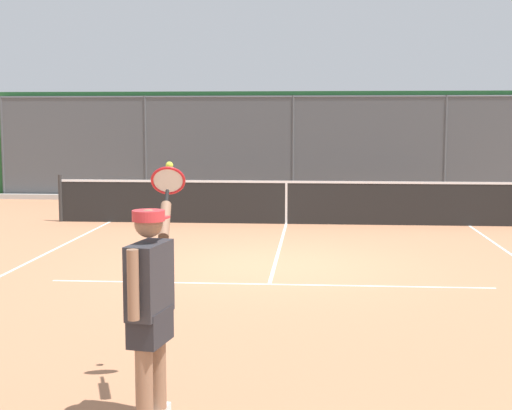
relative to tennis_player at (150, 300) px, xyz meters
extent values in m
plane|color=#B27551|center=(-0.59, -6.27, -0.96)|extent=(60.00, 60.00, 0.00)
cube|color=white|center=(-0.59, -4.89, -0.96)|extent=(6.23, 0.05, 0.01)
cube|color=white|center=(3.40, -5.45, -0.96)|extent=(0.05, 11.16, 0.01)
cube|color=white|center=(-0.59, -7.96, -0.96)|extent=(0.05, 6.14, 0.01)
cylinder|color=#474C51|center=(-4.83, -15.80, 0.53)|extent=(0.07, 0.07, 2.98)
cylinder|color=#474C51|center=(-0.59, -15.80, 0.53)|extent=(0.07, 0.07, 2.98)
cylinder|color=#474C51|center=(3.65, -15.80, 0.53)|extent=(0.07, 0.07, 2.98)
cylinder|color=#474C51|center=(7.89, -15.80, 0.53)|extent=(0.07, 0.07, 2.98)
cylinder|color=#474C51|center=(-0.59, -15.80, 1.98)|extent=(16.97, 0.05, 0.05)
cube|color=#474C51|center=(-0.59, -15.80, 0.53)|extent=(16.97, 0.02, 2.98)
cube|color=#235B2D|center=(-0.59, -16.45, 0.59)|extent=(19.97, 0.90, 3.11)
cube|color=#ADADA8|center=(-0.59, -15.62, -0.89)|extent=(17.97, 0.18, 0.15)
cylinder|color=#2D2D2D|center=(4.53, -11.03, -0.43)|extent=(0.09, 0.09, 1.07)
cube|color=black|center=(-0.59, -11.03, -0.51)|extent=(10.16, 0.02, 0.91)
cube|color=white|center=(-0.59, -11.03, -0.03)|extent=(10.16, 0.04, 0.05)
cube|color=white|center=(-0.59, -11.03, -0.51)|extent=(0.05, 0.04, 0.91)
cylinder|color=#8C664C|center=(0.02, 0.15, -0.49)|extent=(0.13, 0.13, 0.76)
cylinder|color=#8C664C|center=(-0.02, -0.11, -0.49)|extent=(0.13, 0.13, 0.76)
cube|color=#28282D|center=(0.00, 0.02, -0.19)|extent=(0.29, 0.43, 0.26)
cube|color=#2D2D33|center=(0.00, 0.02, 0.16)|extent=(0.29, 0.50, 0.55)
cylinder|color=#8C664C|center=(0.05, 0.30, 0.18)|extent=(0.08, 0.08, 0.50)
cylinder|color=#8C664C|center=(-0.03, -0.42, 0.54)|extent=(0.13, 0.38, 0.29)
sphere|color=#8C664C|center=(0.00, 0.02, 0.58)|extent=(0.21, 0.21, 0.21)
cylinder|color=red|center=(0.00, 0.02, 0.64)|extent=(0.28, 0.28, 0.08)
cube|color=red|center=(-0.02, -0.09, 0.61)|extent=(0.21, 0.22, 0.02)
cylinder|color=black|center=(0.00, -0.66, 0.70)|extent=(0.05, 0.17, 0.13)
torus|color=red|center=(0.02, -0.84, 0.82)|extent=(0.31, 0.22, 0.26)
cylinder|color=silver|center=(0.02, -0.84, 0.82)|extent=(0.26, 0.17, 0.21)
sphere|color=#C1D138|center=(0.04, -1.02, 0.94)|extent=(0.07, 0.07, 0.07)
camera|label=1|loc=(-1.21, 5.34, 1.33)|focal=52.29mm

